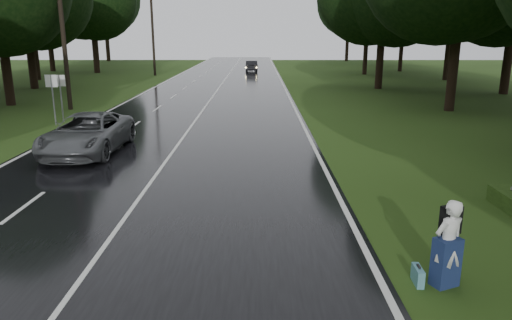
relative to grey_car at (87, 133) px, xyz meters
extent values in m
plane|color=#274113|center=(3.36, -8.27, -0.81)|extent=(160.00, 160.00, 0.00)
cube|color=black|center=(3.36, 11.73, -0.79)|extent=(12.00, 140.00, 0.04)
cube|color=silver|center=(3.36, 11.73, -0.76)|extent=(0.12, 140.00, 0.01)
imported|color=#505355|center=(0.00, 0.00, 0.00)|extent=(2.64, 5.58, 1.54)
imported|color=black|center=(5.98, 43.12, -0.10)|extent=(1.64, 4.12, 1.33)
imported|color=silver|center=(10.35, -10.37, 0.05)|extent=(0.74, 0.63, 1.72)
cube|color=navy|center=(10.35, -10.37, -0.33)|extent=(0.57, 0.49, 0.96)
cube|color=black|center=(10.45, -10.14, 0.43)|extent=(0.44, 0.35, 0.55)
cube|color=teal|center=(9.86, -10.32, -0.64)|extent=(0.15, 0.48, 0.34)
camera|label=1|loc=(6.79, -18.56, 3.83)|focal=33.39mm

